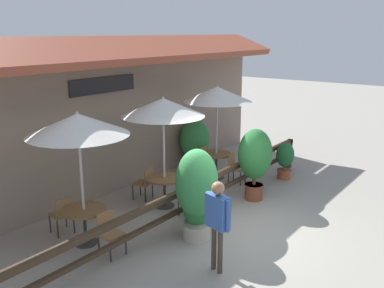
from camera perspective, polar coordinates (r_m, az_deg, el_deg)
ground_plane at (r=9.76m, az=5.66°, el=-11.66°), size 60.00×60.00×0.00m
building_facade at (r=11.60m, az=-11.65°, el=3.69°), size 14.28×1.49×4.23m
patio_railing at (r=10.01m, az=0.59°, el=-6.54°), size 10.40×0.14×0.95m
patio_umbrella_near at (r=8.68m, az=-14.97°, el=2.51°), size 2.03×2.03×2.82m
dining_table_near at (r=9.27m, az=-14.18°, el=-9.29°), size 0.92×0.92×0.78m
chair_near_streetside at (r=8.82m, az=-10.92°, el=-11.37°), size 0.46×0.46×0.86m
chair_near_wallside at (r=9.88m, az=-16.90°, el=-8.81°), size 0.49×0.49×0.86m
patio_umbrella_middle at (r=10.36m, az=-3.87°, el=4.90°), size 2.03×2.03×2.82m
dining_table_middle at (r=10.86m, az=-3.69°, el=-5.24°), size 0.92×0.92×0.78m
chair_middle_streetside at (r=10.45m, az=-0.73°, el=-6.82°), size 0.50×0.50×0.86m
chair_middle_wallside at (r=11.40m, az=-6.34°, el=-5.03°), size 0.50×0.50×0.86m
patio_umbrella_far at (r=12.55m, az=3.38°, el=6.63°), size 2.03×2.03×2.82m
dining_table_far at (r=12.97m, az=3.25°, el=-1.89°), size 0.92×0.92×0.78m
chair_far_streetside at (r=12.65m, az=5.77°, el=-3.01°), size 0.48×0.48×0.86m
chair_far_wallside at (r=13.44m, az=1.03°, el=-1.87°), size 0.48×0.48×0.86m
potted_plant_broad_leaf at (r=13.17m, az=12.29°, el=-1.88°), size 0.59×0.53×1.12m
potted_plant_entrance_palm at (r=11.25m, az=8.41°, el=-1.76°), size 0.96×0.87×1.92m
potted_plant_tall_tropical at (r=9.36m, az=0.77°, el=-8.18°), size 0.72×0.65×1.33m
potted_plant_small_flowering at (r=9.00m, az=0.63°, el=-5.84°), size 0.97×0.87×2.00m
potted_plant_corner_fern at (r=13.91m, az=0.38°, el=0.33°), size 1.03×0.93×1.60m
pedestrian at (r=7.83m, az=3.42°, el=-9.40°), size 0.33×0.60×1.76m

